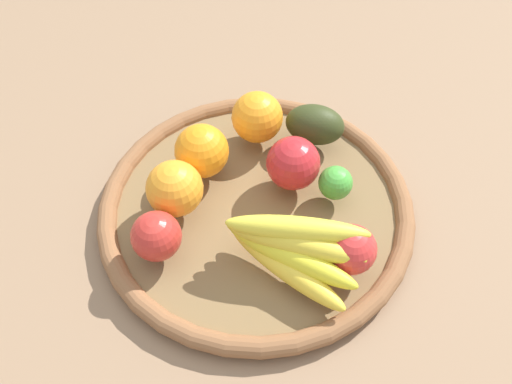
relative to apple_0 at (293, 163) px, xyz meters
name	(u,v)px	position (x,y,z in m)	size (l,w,h in m)	color
ground_plane	(256,215)	(0.04, 0.04, -0.07)	(2.40, 2.40, 0.00)	#8E6E51
basket	(256,208)	(0.04, 0.04, -0.06)	(0.45, 0.45, 0.03)	olive
apple_0	(293,163)	(0.00, 0.00, 0.00)	(0.08, 0.08, 0.08)	red
apple_1	(156,236)	(0.16, 0.15, -0.01)	(0.07, 0.07, 0.07)	red
banana_bunch	(293,249)	(-0.02, 0.14, 0.00)	(0.18, 0.12, 0.07)	yellow
avocado	(315,125)	(-0.02, -0.09, -0.01)	(0.09, 0.06, 0.06)	#323A19
orange_1	(257,117)	(0.06, -0.08, 0.00)	(0.08, 0.08, 0.08)	orange
lime_0	(335,183)	(-0.06, 0.01, -0.01)	(0.05, 0.05, 0.05)	green
orange_0	(202,151)	(0.13, 0.00, 0.00)	(0.08, 0.08, 0.08)	orange
orange_2	(175,189)	(0.15, 0.07, 0.00)	(0.08, 0.08, 0.08)	orange
apple_2	(351,249)	(-0.09, 0.12, -0.01)	(0.06, 0.06, 0.06)	red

